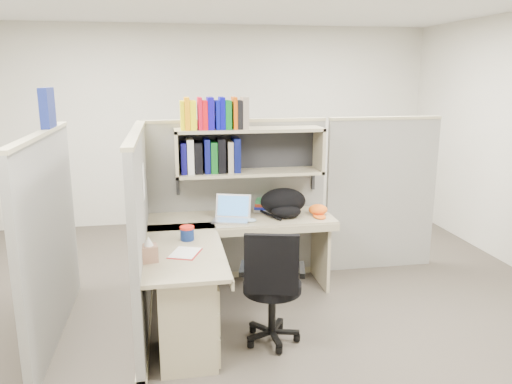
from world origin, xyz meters
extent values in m
plane|color=#332E27|center=(0.00, 0.00, 0.00)|extent=(6.00, 6.00, 0.00)
plane|color=beige|center=(0.00, 3.00, 1.35)|extent=(6.00, 0.00, 6.00)
plane|color=beige|center=(0.00, -3.00, 1.35)|extent=(6.00, 0.00, 6.00)
cube|color=slate|center=(0.00, 0.90, 0.80)|extent=(1.80, 0.06, 1.60)
cube|color=tan|center=(0.00, 0.90, 1.61)|extent=(1.80, 0.08, 0.03)
cube|color=slate|center=(-0.90, 0.00, 0.80)|extent=(0.06, 1.80, 1.60)
cube|color=tan|center=(-0.90, 0.00, 1.61)|extent=(0.08, 1.80, 0.03)
cube|color=slate|center=(-1.60, 0.00, 0.80)|extent=(0.06, 1.80, 1.60)
cube|color=slate|center=(1.55, 0.90, 0.80)|extent=(1.20, 0.06, 1.60)
cube|color=navy|center=(-1.60, 0.35, 1.79)|extent=(0.07, 0.27, 0.32)
cube|color=white|center=(-0.87, 0.15, 1.20)|extent=(0.00, 0.21, 0.28)
cube|color=gray|center=(0.10, 0.70, 1.55)|extent=(1.40, 0.34, 0.03)
cube|color=gray|center=(0.10, 0.70, 1.14)|extent=(1.40, 0.34, 0.03)
cube|color=gray|center=(-0.58, 0.70, 1.34)|extent=(0.03, 0.34, 0.44)
cube|color=gray|center=(0.78, 0.70, 1.34)|extent=(0.03, 0.34, 0.44)
cube|color=black|center=(0.10, 0.86, 1.34)|extent=(1.38, 0.01, 0.41)
cube|color=#E4D304|center=(-0.52, 0.68, 1.69)|extent=(0.03, 0.20, 0.26)
cube|color=#FF9D05|center=(-0.48, 0.68, 1.71)|extent=(0.05, 0.20, 0.29)
cube|color=#FFE805|center=(-0.42, 0.68, 1.69)|extent=(0.06, 0.20, 0.26)
cube|color=red|center=(-0.36, 0.68, 1.71)|extent=(0.04, 0.20, 0.29)
cube|color=red|center=(-0.32, 0.68, 1.69)|extent=(0.05, 0.20, 0.26)
cube|color=#0E0597|center=(-0.27, 0.68, 1.71)|extent=(0.06, 0.20, 0.29)
cube|color=#050B99|center=(-0.20, 0.68, 1.69)|extent=(0.04, 0.20, 0.26)
cube|color=#050495|center=(-0.16, 0.68, 1.71)|extent=(0.04, 0.20, 0.29)
cube|color=#076217|center=(-0.11, 0.68, 1.69)|extent=(0.06, 0.20, 0.26)
cube|color=#D84E05|center=(-0.04, 0.68, 1.71)|extent=(0.04, 0.20, 0.29)
cube|color=black|center=(0.00, 0.68, 1.69)|extent=(0.05, 0.20, 0.26)
cube|color=gray|center=(0.05, 0.68, 1.71)|extent=(0.06, 0.20, 0.29)
cube|color=#09074D|center=(-0.52, 0.72, 1.30)|extent=(0.05, 0.24, 0.29)
cube|color=silver|center=(-0.46, 0.72, 1.31)|extent=(0.06, 0.24, 0.32)
cube|color=black|center=(-0.39, 0.72, 1.30)|extent=(0.07, 0.24, 0.29)
cube|color=#080B50|center=(-0.30, 0.72, 1.31)|extent=(0.05, 0.24, 0.32)
cube|color=#0A4C16|center=(-0.24, 0.72, 1.30)|extent=(0.06, 0.24, 0.29)
cube|color=black|center=(-0.17, 0.72, 1.31)|extent=(0.07, 0.24, 0.32)
cube|color=gray|center=(-0.09, 0.72, 1.30)|extent=(0.05, 0.24, 0.29)
cube|color=#060C45|center=(-0.03, 0.72, 1.31)|extent=(0.06, 0.24, 0.32)
cube|color=gray|center=(0.00, 0.57, 0.71)|extent=(1.74, 0.60, 0.03)
cube|color=gray|center=(-0.57, -0.20, 0.71)|extent=(0.60, 1.34, 0.03)
cube|color=gray|center=(0.00, 0.27, 0.68)|extent=(1.74, 0.02, 0.07)
cube|color=gray|center=(-0.27, -0.20, 0.68)|extent=(0.02, 1.34, 0.07)
cube|color=gray|center=(-0.57, -0.55, 0.34)|extent=(0.40, 0.55, 0.68)
cube|color=tan|center=(-0.36, -0.55, 0.54)|extent=(0.02, 0.50, 0.16)
cube|color=tan|center=(-0.36, -0.55, 0.36)|extent=(0.02, 0.50, 0.16)
cube|color=tan|center=(-0.36, -0.55, 0.14)|extent=(0.02, 0.50, 0.22)
cube|color=#B2B2B7|center=(-0.35, -0.55, 0.54)|extent=(0.01, 0.12, 0.01)
cube|color=gray|center=(0.80, 0.60, 0.35)|extent=(0.03, 0.55, 0.70)
cylinder|color=navy|center=(-0.53, 0.00, 0.78)|extent=(0.11, 0.11, 0.10)
cylinder|color=red|center=(-0.53, 0.00, 0.84)|extent=(0.12, 0.12, 0.02)
ellipsoid|color=#94B2D2|center=(0.07, 0.40, 0.75)|extent=(0.10, 0.07, 0.03)
cylinder|color=white|center=(0.03, 0.69, 0.78)|extent=(0.09, 0.09, 0.11)
cylinder|color=black|center=(0.09, -0.44, 0.46)|extent=(0.45, 0.45, 0.07)
cube|color=black|center=(0.04, -0.64, 0.73)|extent=(0.39, 0.14, 0.45)
cylinder|color=black|center=(0.09, -0.44, 0.27)|extent=(0.06, 0.06, 0.39)
cylinder|color=black|center=(0.09, -0.44, 0.05)|extent=(0.43, 0.43, 0.10)
cube|color=black|center=(-0.13, -0.39, 0.61)|extent=(0.10, 0.26, 0.04)
cube|color=black|center=(0.31, -0.50, 0.61)|extent=(0.10, 0.26, 0.04)
camera|label=1|loc=(-0.66, -3.93, 2.05)|focal=35.00mm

